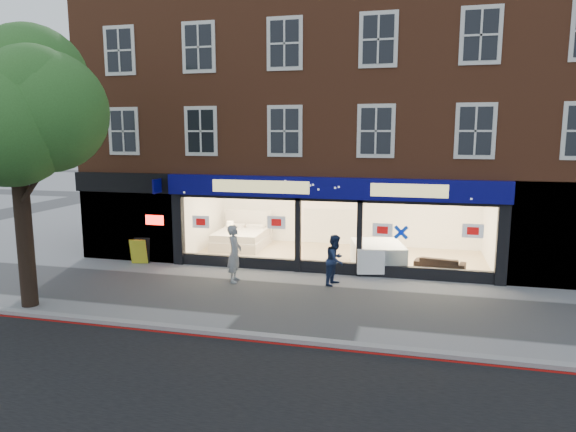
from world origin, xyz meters
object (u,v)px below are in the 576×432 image
at_px(pedestrian_grey, 235,253).
at_px(pedestrian_blue, 335,260).
at_px(sofa, 440,264).
at_px(mattress_stack, 378,255).
at_px(a_board, 140,251).
at_px(display_bed, 241,238).

relative_size(pedestrian_grey, pedestrian_blue, 1.15).
xyz_separation_m(sofa, pedestrian_grey, (-6.45, -2.53, 0.58)).
xyz_separation_m(mattress_stack, a_board, (-8.50, -1.30, -0.05)).
relative_size(sofa, a_board, 1.77).
bearing_deg(a_board, sofa, -3.91).
relative_size(mattress_stack, sofa, 1.47).
xyz_separation_m(display_bed, pedestrian_grey, (1.31, -4.43, 0.44)).
distance_m(display_bed, pedestrian_blue, 6.03).
xyz_separation_m(display_bed, mattress_stack, (5.67, -1.80, 0.04)).
height_order(sofa, pedestrian_grey, pedestrian_grey).
distance_m(display_bed, pedestrian_grey, 4.64).
distance_m(mattress_stack, sofa, 2.11).
bearing_deg(pedestrian_blue, a_board, 99.34).
bearing_deg(display_bed, a_board, -134.06).
relative_size(mattress_stack, pedestrian_grey, 1.32).
xyz_separation_m(sofa, pedestrian_blue, (-3.26, -2.09, 0.46)).
bearing_deg(pedestrian_blue, display_bed, 64.72).
bearing_deg(sofa, display_bed, -3.26).
bearing_deg(display_bed, mattress_stack, -19.28).
distance_m(display_bed, mattress_stack, 5.94).
bearing_deg(mattress_stack, a_board, -171.30).
height_order(a_board, pedestrian_blue, pedestrian_blue).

